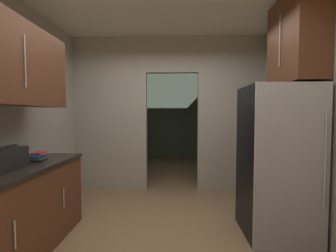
% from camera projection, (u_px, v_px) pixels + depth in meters
% --- Properties ---
extents(ground, '(20.00, 20.00, 0.00)m').
position_uv_depth(ground, '(161.00, 243.00, 2.48)').
color(ground, '#93704C').
extents(kitchen_overhead_slab, '(3.84, 7.58, 0.06)m').
position_uv_depth(kitchen_overhead_slab, '(164.00, 1.00, 2.88)').
color(kitchen_overhead_slab, silver).
extents(kitchen_partition, '(3.44, 0.12, 2.78)m').
position_uv_depth(kitchen_partition, '(166.00, 110.00, 4.20)').
color(kitchen_partition, '#ADA899').
rests_on(kitchen_partition, ground).
extents(adjoining_room_shell, '(3.44, 3.28, 2.78)m').
position_uv_depth(adjoining_room_shell, '(171.00, 114.00, 6.37)').
color(adjoining_room_shell, slate).
rests_on(adjoining_room_shell, ground).
extents(refrigerator, '(0.73, 0.74, 1.71)m').
position_uv_depth(refrigerator, '(277.00, 161.00, 2.64)').
color(refrigerator, black).
rests_on(refrigerator, ground).
extents(lower_cabinet_run, '(0.65, 1.75, 0.88)m').
position_uv_depth(lower_cabinet_run, '(11.00, 215.00, 2.17)').
color(lower_cabinet_run, brown).
rests_on(lower_cabinet_run, ground).
extents(upper_cabinet_counterside, '(0.36, 1.58, 0.80)m').
position_uv_depth(upper_cabinet_counterside, '(6.00, 61.00, 2.10)').
color(upper_cabinet_counterside, brown).
extents(upper_cabinet_fridgeside, '(0.36, 0.81, 1.02)m').
position_uv_depth(upper_cabinet_fridgeside, '(296.00, 40.00, 2.66)').
color(upper_cabinet_fridgeside, brown).
extents(boombox, '(0.17, 0.40, 0.23)m').
position_uv_depth(boombox, '(6.00, 160.00, 2.07)').
color(boombox, black).
rests_on(boombox, lower_cabinet_run).
extents(book_stack, '(0.14, 0.17, 0.09)m').
position_uv_depth(book_stack, '(39.00, 157.00, 2.51)').
color(book_stack, black).
rests_on(book_stack, lower_cabinet_run).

